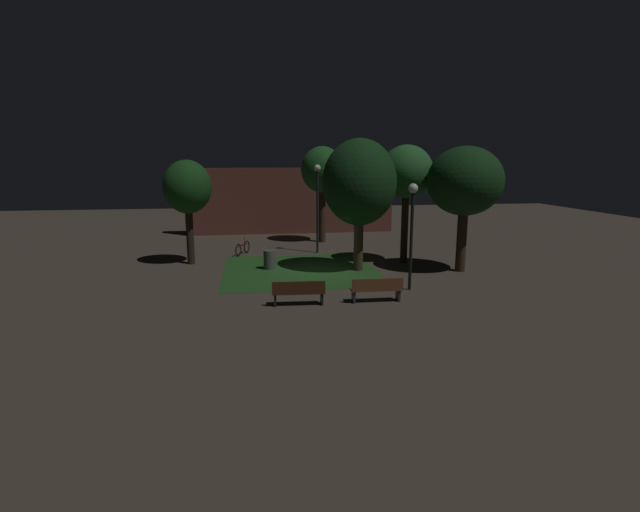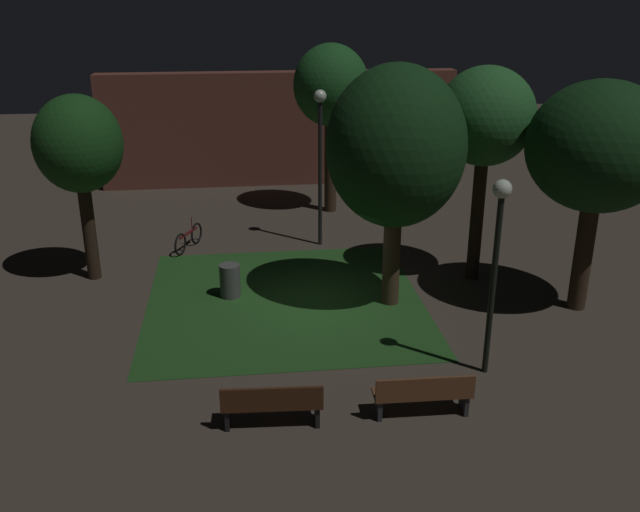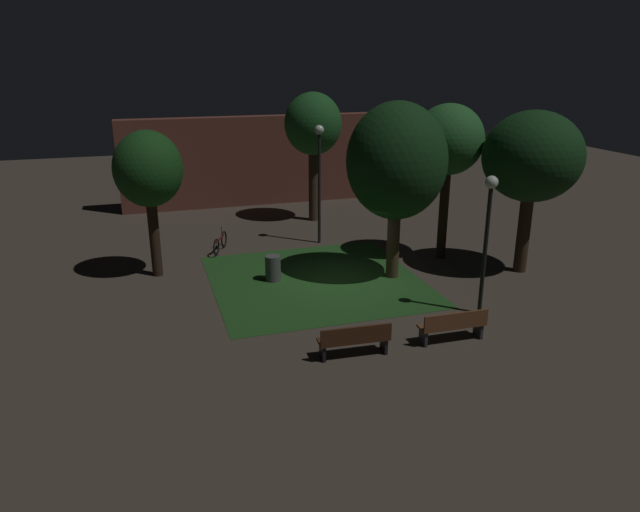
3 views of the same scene
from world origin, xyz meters
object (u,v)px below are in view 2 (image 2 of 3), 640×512
(bicycle, at_px, (189,238))
(lamp_post_plaza_east, at_px, (320,142))
(tree_left_canopy, at_px, (78,146))
(tree_lawn_side, at_px, (599,149))
(tree_near_wall, at_px, (485,119))
(trash_bin, at_px, (230,281))
(tree_tall_center, at_px, (396,148))
(lamp_post_path_center, at_px, (497,243))
(bench_path_side, at_px, (272,404))
(tree_back_right, at_px, (331,88))
(bench_corner, at_px, (423,393))

(bicycle, bearing_deg, lamp_post_plaza_east, -0.74)
(tree_left_canopy, distance_m, lamp_post_plaza_east, 6.66)
(tree_lawn_side, relative_size, tree_near_wall, 0.98)
(lamp_post_plaza_east, distance_m, trash_bin, 5.24)
(trash_bin, bearing_deg, tree_tall_center, -11.98)
(lamp_post_path_center, relative_size, trash_bin, 4.68)
(bench_path_side, distance_m, lamp_post_plaza_east, 9.87)
(bench_path_side, bearing_deg, tree_back_right, 77.78)
(lamp_post_plaza_east, bearing_deg, bicycle, 179.26)
(tree_lawn_side, height_order, trash_bin, tree_lawn_side)
(trash_bin, bearing_deg, tree_left_canopy, 155.29)
(bench_corner, xyz_separation_m, lamp_post_plaza_east, (-0.76, 9.29, 2.67))
(tree_tall_center, bearing_deg, tree_lawn_side, -10.28)
(tree_back_right, distance_m, tree_left_canopy, 8.90)
(bench_corner, distance_m, tree_left_canopy, 10.75)
(trash_bin, height_order, bicycle, bicycle)
(tree_tall_center, xyz_separation_m, tree_left_canopy, (-7.60, 2.52, -0.30))
(bicycle, bearing_deg, tree_left_canopy, -141.43)
(bicycle, bearing_deg, lamp_post_path_center, -51.16)
(lamp_post_path_center, distance_m, trash_bin, 7.14)
(bench_corner, relative_size, lamp_post_plaza_east, 0.39)
(bench_corner, xyz_separation_m, bicycle, (-4.72, 9.34, -0.14))
(tree_tall_center, height_order, trash_bin, tree_tall_center)
(tree_back_right, relative_size, bicycle, 3.65)
(bicycle, bearing_deg, bench_path_side, -78.01)
(lamp_post_plaza_east, xyz_separation_m, bicycle, (-3.96, 0.05, -2.81))
(tree_back_right, distance_m, lamp_post_path_center, 11.49)
(tree_near_wall, height_order, tree_tall_center, tree_tall_center)
(tree_near_wall, distance_m, bicycle, 9.23)
(bench_path_side, height_order, tree_left_canopy, tree_left_canopy)
(tree_tall_center, height_order, tree_left_canopy, tree_tall_center)
(bench_corner, height_order, lamp_post_path_center, lamp_post_path_center)
(tree_near_wall, height_order, trash_bin, tree_near_wall)
(bench_corner, height_order, trash_bin, bench_corner)
(tree_lawn_side, height_order, tree_tall_center, tree_tall_center)
(tree_left_canopy, xyz_separation_m, trash_bin, (3.66, -1.68, -3.17))
(bench_path_side, xyz_separation_m, lamp_post_plaza_east, (1.98, 9.29, 2.67))
(bench_corner, bearing_deg, tree_lawn_side, 39.52)
(bench_corner, bearing_deg, tree_tall_center, 84.60)
(tree_near_wall, xyz_separation_m, lamp_post_plaza_east, (-3.77, 3.09, -1.13))
(trash_bin, distance_m, bicycle, 3.82)
(tree_left_canopy, height_order, trash_bin, tree_left_canopy)
(tree_tall_center, bearing_deg, lamp_post_path_center, -70.81)
(bench_path_side, bearing_deg, tree_lawn_side, 27.98)
(tree_near_wall, bearing_deg, lamp_post_path_center, -105.52)
(bench_path_side, height_order, tree_lawn_side, tree_lawn_side)
(tree_tall_center, relative_size, lamp_post_path_center, 1.44)
(tree_lawn_side, height_order, tree_near_wall, tree_near_wall)
(bench_corner, height_order, tree_near_wall, tree_near_wall)
(tree_lawn_side, distance_m, bicycle, 11.58)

